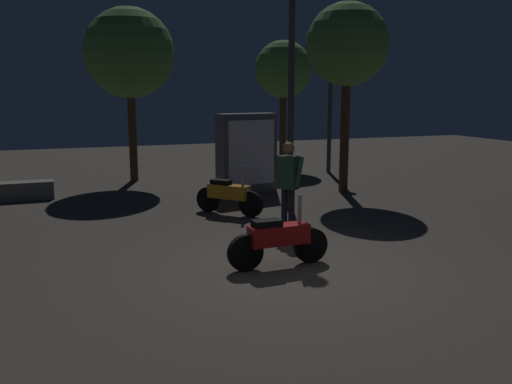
# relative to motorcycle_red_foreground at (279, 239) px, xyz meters

# --- Properties ---
(ground_plane) EXTENTS (40.00, 40.00, 0.00)m
(ground_plane) POSITION_rel_motorcycle_red_foreground_xyz_m (0.09, -0.28, -0.44)
(ground_plane) COLOR #4C443D
(motorcycle_red_foreground) EXTENTS (1.66, 0.32, 1.11)m
(motorcycle_red_foreground) POSITION_rel_motorcycle_red_foreground_xyz_m (0.00, 0.00, 0.00)
(motorcycle_red_foreground) COLOR black
(motorcycle_red_foreground) RESTS_ON ground_plane
(motorcycle_orange_parked_left) EXTENTS (1.17, 1.32, 1.11)m
(motorcycle_orange_parked_left) POSITION_rel_motorcycle_red_foreground_xyz_m (0.39, 3.73, 0.00)
(motorcycle_orange_parked_left) COLOR black
(motorcycle_orange_parked_left) RESTS_ON ground_plane
(person_rider_beside) EXTENTS (0.45, 0.60, 1.74)m
(person_rider_beside) POSITION_rel_motorcycle_red_foreground_xyz_m (0.99, 1.88, 0.60)
(person_rider_beside) COLOR black
(person_rider_beside) RESTS_ON ground_plane
(streetlamp_near) EXTENTS (0.36, 0.36, 5.58)m
(streetlamp_near) POSITION_rel_motorcycle_red_foreground_xyz_m (1.89, 3.81, 3.05)
(streetlamp_near) COLOR #38383D
(streetlamp_near) RESTS_ON ground_plane
(streetlamp_far) EXTENTS (0.36, 0.36, 4.46)m
(streetlamp_far) POSITION_rel_motorcycle_red_foreground_xyz_m (5.44, 8.59, 2.44)
(streetlamp_far) COLOR #38383D
(streetlamp_far) RESTS_ON ground_plane
(tree_left_bg) EXTENTS (2.14, 2.14, 4.93)m
(tree_left_bg) POSITION_rel_motorcycle_red_foreground_xyz_m (4.12, 5.28, 3.38)
(tree_left_bg) COLOR #4C331E
(tree_left_bg) RESTS_ON ground_plane
(tree_center_bg) EXTENTS (2.62, 2.62, 5.08)m
(tree_center_bg) POSITION_rel_motorcycle_red_foreground_xyz_m (-0.90, 9.12, 3.31)
(tree_center_bg) COLOR #4C331E
(tree_center_bg) RESTS_ON ground_plane
(tree_right_bg) EXTENTS (2.00, 2.00, 4.43)m
(tree_right_bg) POSITION_rel_motorcycle_red_foreground_xyz_m (4.59, 10.51, 2.95)
(tree_right_bg) COLOR #4C331E
(tree_right_bg) RESTS_ON ground_plane
(kiosk_billboard) EXTENTS (1.66, 0.78, 2.10)m
(kiosk_billboard) POSITION_rel_motorcycle_red_foreground_xyz_m (1.63, 6.04, 0.61)
(kiosk_billboard) COLOR #595960
(kiosk_billboard) RESTS_ON ground_plane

